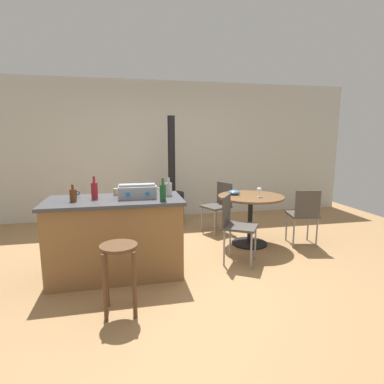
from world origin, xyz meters
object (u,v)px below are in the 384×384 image
object	(u,v)px
wood_stove	(172,200)
dining_table	(250,207)
folding_chair_left	(235,223)
cup_0	(154,190)
wooden_stool	(119,263)
bottle_1	(163,192)
kitchen_island	(116,237)
cup_1	(74,194)
cup_2	(117,192)
bottle_2	(73,195)
bottle_0	(94,190)
serving_bowl	(234,192)
folding_chair_far	(219,203)
toolbox	(137,191)
wine_glass	(259,190)
bottle_3	(169,189)
folding_chair_near	(304,212)

from	to	relation	value
wood_stove	dining_table	bearing A→B (deg)	-52.61
folding_chair_left	cup_0	bearing A→B (deg)	170.67
wooden_stool	bottle_1	bearing A→B (deg)	51.01
dining_table	bottle_1	size ratio (longest dim) A/B	3.82
kitchen_island	wooden_stool	xyz separation A→B (m)	(0.05, -0.84, 0.02)
cup_1	cup_2	bearing A→B (deg)	2.69
wooden_stool	wood_stove	size ratio (longest dim) A/B	0.33
wood_stove	bottle_2	size ratio (longest dim) A/B	10.42
bottle_0	cup_0	size ratio (longest dim) A/B	2.16
wooden_stool	bottle_1	distance (m)	0.93
bottle_2	serving_bowl	distance (m)	2.35
folding_chair_far	toolbox	xyz separation A→B (m)	(-1.43, -1.40, 0.50)
bottle_0	bottle_1	distance (m)	0.80
wooden_stool	wine_glass	size ratio (longest dim) A/B	4.58
bottle_3	wine_glass	bearing A→B (deg)	19.09
folding_chair_left	folding_chair_near	bearing A→B (deg)	17.14
bottle_2	cup_2	size ratio (longest dim) A/B	1.74
folding_chair_left	cup_0	world-z (taller)	cup_0
folding_chair_far	bottle_3	size ratio (longest dim) A/B	3.89
folding_chair_left	toolbox	size ratio (longest dim) A/B	2.05
bottle_0	dining_table	bearing A→B (deg)	16.10
folding_chair_near	folding_chair_far	size ratio (longest dim) A/B	1.02
folding_chair_far	wood_stove	world-z (taller)	wood_stove
cup_1	dining_table	bearing A→B (deg)	10.54
folding_chair_far	cup_2	bearing A→B (deg)	-145.01
folding_chair_left	cup_2	bearing A→B (deg)	173.34
cup_0	serving_bowl	bearing A→B (deg)	24.39
folding_chair_left	bottle_1	world-z (taller)	bottle_1
wooden_stool	bottle_2	bearing A→B (deg)	122.03
folding_chair_far	bottle_1	bearing A→B (deg)	-125.08
wooden_stool	folding_chair_left	size ratio (longest dim) A/B	0.75
bottle_0	wine_glass	distance (m)	2.30
kitchen_island	folding_chair_far	distance (m)	2.19
dining_table	toolbox	xyz separation A→B (m)	(-1.69, -0.66, 0.42)
folding_chair_near	toolbox	xyz separation A→B (m)	(-2.45, -0.44, 0.48)
dining_table	serving_bowl	xyz separation A→B (m)	(-0.21, 0.14, 0.21)
cup_0	wood_stove	bearing A→B (deg)	74.41
bottle_0	wood_stove	bearing A→B (deg)	58.70
dining_table	bottle_2	size ratio (longest dim) A/B	5.11
folding_chair_near	bottle_0	distance (m)	2.99
folding_chair_near	toolbox	distance (m)	2.53
folding_chair_far	serving_bowl	distance (m)	0.67
cup_2	serving_bowl	world-z (taller)	cup_2
cup_1	wine_glass	world-z (taller)	cup_1
wood_stove	wine_glass	bearing A→B (deg)	-53.02
wooden_stool	kitchen_island	bearing A→B (deg)	93.43
cup_0	cup_1	world-z (taller)	cup_0
cup_0	cup_1	bearing A→B (deg)	-178.84
wine_glass	folding_chair_left	bearing A→B (deg)	-138.09
wood_stove	bottle_2	world-z (taller)	wood_stove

